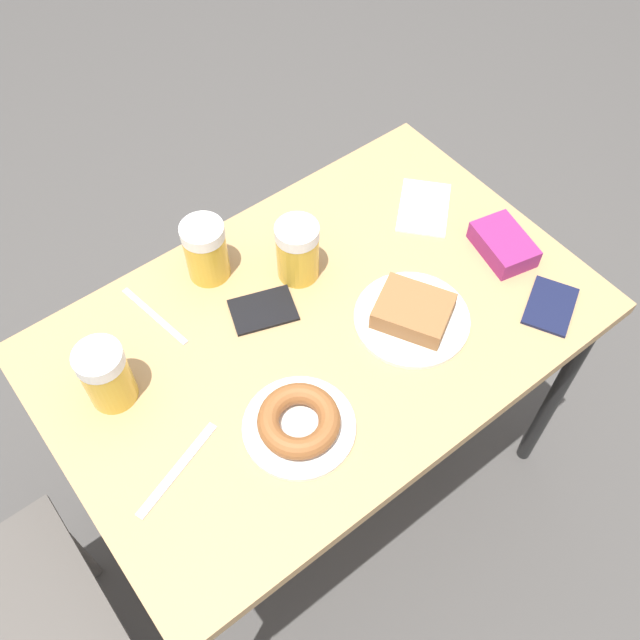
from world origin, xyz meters
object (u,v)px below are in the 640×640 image
at_px(beer_mug_center, 106,375).
at_px(napkin_folded, 424,208).
at_px(passport_near_edge, 550,306).
at_px(passport_far_edge, 263,310).
at_px(blue_pouch, 503,244).
at_px(plate_with_cake, 413,314).
at_px(beer_mug_right, 206,250).
at_px(knife, 178,469).
at_px(fork, 155,316).
at_px(plate_with_donut, 299,423).
at_px(beer_mug_left, 298,251).

xyz_separation_m(beer_mug_center, napkin_folded, (-0.00, -0.76, -0.07)).
xyz_separation_m(passport_near_edge, passport_far_edge, (0.34, 0.46, 0.00)).
distance_m(passport_far_edge, blue_pouch, 0.52).
height_order(plate_with_cake, blue_pouch, plate_with_cake).
relative_size(beer_mug_right, passport_far_edge, 0.92).
bearing_deg(beer_mug_right, napkin_folded, -106.17).
height_order(plate_with_cake, beer_mug_right, beer_mug_right).
xyz_separation_m(napkin_folded, passport_far_edge, (-0.01, 0.44, 0.00)).
distance_m(beer_mug_right, passport_near_edge, 0.69).
height_order(napkin_folded, passport_far_edge, passport_far_edge).
height_order(knife, passport_near_edge, passport_near_edge).
height_order(fork, passport_near_edge, passport_near_edge).
xyz_separation_m(beer_mug_center, fork, (0.11, -0.15, -0.07)).
xyz_separation_m(plate_with_donut, beer_mug_right, (0.40, -0.07, 0.05)).
xyz_separation_m(fork, passport_near_edge, (-0.46, -0.63, 0.00)).
height_order(plate_with_donut, napkin_folded, plate_with_donut).
bearing_deg(passport_far_edge, beer_mug_right, 11.30).
distance_m(plate_with_cake, knife, 0.53).
relative_size(plate_with_cake, fork, 1.21).
height_order(beer_mug_left, passport_near_edge, beer_mug_left).
bearing_deg(knife, fork, -23.37).
distance_m(napkin_folded, knife, 0.77).
xyz_separation_m(beer_mug_center, passport_far_edge, (-0.01, -0.32, -0.07)).
distance_m(beer_mug_right, napkin_folded, 0.49).
relative_size(beer_mug_center, blue_pouch, 0.89).
bearing_deg(beer_mug_left, napkin_folded, -94.19).
distance_m(fork, passport_far_edge, 0.21).
height_order(beer_mug_left, beer_mug_right, same).
relative_size(napkin_folded, blue_pouch, 1.25).
relative_size(plate_with_cake, knife, 1.17).
bearing_deg(plate_with_donut, blue_pouch, -83.31).
xyz_separation_m(beer_mug_left, knife, (-0.22, 0.42, -0.07)).
relative_size(beer_mug_left, fork, 0.73).
bearing_deg(beer_mug_left, fork, 73.75).
bearing_deg(beer_mug_center, beer_mug_right, -65.15).
bearing_deg(plate_with_donut, passport_near_edge, -99.49).
bearing_deg(beer_mug_center, blue_pouch, -103.42).
bearing_deg(fork, beer_mug_right, -79.37).
bearing_deg(beer_mug_right, blue_pouch, -122.50).
distance_m(napkin_folded, fork, 0.63).
relative_size(plate_with_cake, beer_mug_center, 1.67).
bearing_deg(passport_near_edge, knife, 78.41).
relative_size(plate_with_donut, beer_mug_center, 1.48).
bearing_deg(plate_with_cake, beer_mug_left, 24.16).
relative_size(fork, knife, 0.97).
distance_m(napkin_folded, blue_pouch, 0.20).
bearing_deg(blue_pouch, passport_near_edge, 169.96).
xyz_separation_m(plate_with_cake, plate_with_donut, (-0.05, 0.31, 0.00)).
bearing_deg(plate_with_cake, knife, 88.69).
xyz_separation_m(beer_mug_left, beer_mug_right, (0.11, 0.14, 0.00)).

